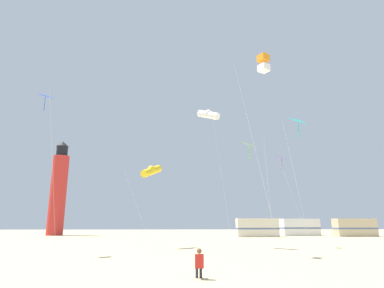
{
  "coord_description": "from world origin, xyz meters",
  "views": [
    {
      "loc": [
        0.96,
        -8.18,
        2.15
      ],
      "look_at": [
        1.83,
        11.71,
        6.94
      ],
      "focal_mm": 30.65,
      "sensor_mm": 36.0,
      "label": 1
    }
  ],
  "objects_px": {
    "rv_van_cream": "(257,228)",
    "rv_van_tan": "(355,228)",
    "kite_box_orange": "(263,64)",
    "kite_diamond_violet": "(282,160)",
    "kite_diamond_blue": "(46,103)",
    "kite_flyer_standing": "(199,263)",
    "lighthouse_distant": "(58,190)",
    "kite_tube_gold": "(151,171)",
    "rv_van_white": "(300,227)",
    "kite_diamond_lime": "(250,148)",
    "kite_diamond_cyan": "(298,125)",
    "kite_tube_white": "(208,115)"
  },
  "relations": [
    {
      "from": "lighthouse_distant",
      "to": "rv_van_cream",
      "type": "xyz_separation_m",
      "value": [
        33.81,
        -7.37,
        -6.45
      ]
    },
    {
      "from": "kite_diamond_lime",
      "to": "rv_van_cream",
      "type": "distance_m",
      "value": 31.42
    },
    {
      "from": "kite_diamond_blue",
      "to": "kite_diamond_violet",
      "type": "xyz_separation_m",
      "value": [
        20.24,
        6.28,
        -3.17
      ]
    },
    {
      "from": "kite_flyer_standing",
      "to": "rv_van_white",
      "type": "xyz_separation_m",
      "value": [
        20.04,
        43.13,
        0.78
      ]
    },
    {
      "from": "kite_tube_white",
      "to": "rv_van_tan",
      "type": "bearing_deg",
      "value": 41.34
    },
    {
      "from": "kite_flyer_standing",
      "to": "rv_van_cream",
      "type": "height_order",
      "value": "rv_van_cream"
    },
    {
      "from": "kite_flyer_standing",
      "to": "kite_tube_gold",
      "type": "distance_m",
      "value": 18.31
    },
    {
      "from": "kite_diamond_violet",
      "to": "rv_van_tan",
      "type": "height_order",
      "value": "kite_diamond_violet"
    },
    {
      "from": "kite_diamond_cyan",
      "to": "lighthouse_distant",
      "type": "distance_m",
      "value": 49.51
    },
    {
      "from": "kite_flyer_standing",
      "to": "rv_van_white",
      "type": "height_order",
      "value": "rv_van_white"
    },
    {
      "from": "kite_tube_gold",
      "to": "kite_diamond_cyan",
      "type": "height_order",
      "value": "kite_diamond_cyan"
    },
    {
      "from": "kite_tube_white",
      "to": "kite_tube_gold",
      "type": "height_order",
      "value": "kite_tube_white"
    },
    {
      "from": "kite_box_orange",
      "to": "rv_van_cream",
      "type": "height_order",
      "value": "kite_box_orange"
    },
    {
      "from": "kite_tube_white",
      "to": "kite_flyer_standing",
      "type": "bearing_deg",
      "value": -97.03
    },
    {
      "from": "lighthouse_distant",
      "to": "rv_van_tan",
      "type": "distance_m",
      "value": 50.62
    },
    {
      "from": "kite_flyer_standing",
      "to": "rv_van_cream",
      "type": "bearing_deg",
      "value": -106.39
    },
    {
      "from": "rv_van_cream",
      "to": "kite_diamond_cyan",
      "type": "bearing_deg",
      "value": -97.81
    },
    {
      "from": "rv_van_white",
      "to": "rv_van_tan",
      "type": "height_order",
      "value": "same"
    },
    {
      "from": "kite_diamond_blue",
      "to": "lighthouse_distant",
      "type": "distance_m",
      "value": 37.34
    },
    {
      "from": "kite_flyer_standing",
      "to": "kite_diamond_lime",
      "type": "relative_size",
      "value": 0.15
    },
    {
      "from": "kite_diamond_blue",
      "to": "rv_van_white",
      "type": "relative_size",
      "value": 1.81
    },
    {
      "from": "lighthouse_distant",
      "to": "rv_van_white",
      "type": "distance_m",
      "value": 42.8
    },
    {
      "from": "rv_van_cream",
      "to": "rv_van_tan",
      "type": "height_order",
      "value": "same"
    },
    {
      "from": "kite_tube_gold",
      "to": "lighthouse_distant",
      "type": "bearing_deg",
      "value": 122.75
    },
    {
      "from": "kite_tube_white",
      "to": "kite_diamond_violet",
      "type": "distance_m",
      "value": 8.39
    },
    {
      "from": "kite_tube_gold",
      "to": "rv_van_white",
      "type": "distance_m",
      "value": 35.61
    },
    {
      "from": "rv_van_cream",
      "to": "rv_van_white",
      "type": "height_order",
      "value": "same"
    },
    {
      "from": "kite_diamond_cyan",
      "to": "rv_van_white",
      "type": "height_order",
      "value": "kite_diamond_cyan"
    },
    {
      "from": "kite_flyer_standing",
      "to": "kite_box_orange",
      "type": "height_order",
      "value": "kite_box_orange"
    },
    {
      "from": "kite_diamond_blue",
      "to": "kite_flyer_standing",
      "type": "bearing_deg",
      "value": -43.66
    },
    {
      "from": "kite_tube_gold",
      "to": "rv_van_tan",
      "type": "distance_m",
      "value": 38.62
    },
    {
      "from": "kite_tube_white",
      "to": "kite_diamond_violet",
      "type": "relative_size",
      "value": 1.55
    },
    {
      "from": "kite_diamond_lime",
      "to": "rv_van_cream",
      "type": "relative_size",
      "value": 1.2
    },
    {
      "from": "kite_box_orange",
      "to": "rv_van_cream",
      "type": "distance_m",
      "value": 35.62
    },
    {
      "from": "kite_box_orange",
      "to": "kite_diamond_cyan",
      "type": "height_order",
      "value": "kite_box_orange"
    },
    {
      "from": "rv_van_cream",
      "to": "rv_van_white",
      "type": "bearing_deg",
      "value": 28.45
    },
    {
      "from": "kite_tube_gold",
      "to": "kite_diamond_blue",
      "type": "distance_m",
      "value": 10.84
    },
    {
      "from": "kite_box_orange",
      "to": "kite_diamond_blue",
      "type": "bearing_deg",
      "value": 162.11
    },
    {
      "from": "rv_van_white",
      "to": "rv_van_tan",
      "type": "bearing_deg",
      "value": -30.7
    },
    {
      "from": "lighthouse_distant",
      "to": "kite_diamond_violet",
      "type": "bearing_deg",
      "value": -43.03
    },
    {
      "from": "kite_tube_white",
      "to": "kite_diamond_blue",
      "type": "bearing_deg",
      "value": -154.52
    },
    {
      "from": "kite_diamond_violet",
      "to": "rv_van_tan",
      "type": "bearing_deg",
      "value": 50.59
    },
    {
      "from": "kite_diamond_cyan",
      "to": "kite_diamond_blue",
      "type": "xyz_separation_m",
      "value": [
        -17.77,
        4.73,
        3.02
      ]
    },
    {
      "from": "kite_tube_white",
      "to": "rv_van_cream",
      "type": "xyz_separation_m",
      "value": [
        9.56,
        21.86,
        -11.12
      ]
    },
    {
      "from": "kite_tube_white",
      "to": "kite_diamond_blue",
      "type": "relative_size",
      "value": 1.11
    },
    {
      "from": "kite_diamond_lime",
      "to": "kite_diamond_cyan",
      "type": "xyz_separation_m",
      "value": [
        2.45,
        -2.91,
        0.85
      ]
    },
    {
      "from": "kite_diamond_cyan",
      "to": "kite_box_orange",
      "type": "bearing_deg",
      "value": -170.73
    },
    {
      "from": "kite_box_orange",
      "to": "kite_diamond_violet",
      "type": "distance_m",
      "value": 12.93
    },
    {
      "from": "kite_tube_white",
      "to": "kite_tube_gold",
      "type": "relative_size",
      "value": 1.74
    },
    {
      "from": "kite_diamond_lime",
      "to": "kite_diamond_violet",
      "type": "bearing_deg",
      "value": 58.7
    }
  ]
}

